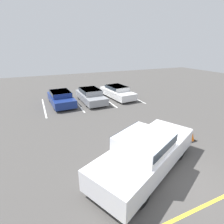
{
  "coord_description": "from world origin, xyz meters",
  "views": [
    {
      "loc": [
        -4.56,
        -4.4,
        5.1
      ],
      "look_at": [
        -0.22,
        5.47,
        1.0
      ],
      "focal_mm": 28.0,
      "sensor_mm": 36.0,
      "label": 1
    }
  ],
  "objects_px": {
    "pickup_truck": "(147,151)",
    "parked_sedan_a": "(61,98)",
    "parked_sedan_c": "(117,91)",
    "parked_sedan_b": "(91,95)",
    "traffic_cone": "(191,136)"
  },
  "relations": [
    {
      "from": "pickup_truck",
      "to": "parked_sedan_b",
      "type": "relative_size",
      "value": 1.31
    },
    {
      "from": "pickup_truck",
      "to": "parked_sedan_c",
      "type": "bearing_deg",
      "value": 44.99
    },
    {
      "from": "pickup_truck",
      "to": "traffic_cone",
      "type": "xyz_separation_m",
      "value": [
        3.78,
        1.03,
        -0.59
      ]
    },
    {
      "from": "parked_sedan_c",
      "to": "traffic_cone",
      "type": "bearing_deg",
      "value": -4.98
    },
    {
      "from": "parked_sedan_a",
      "to": "parked_sedan_b",
      "type": "relative_size",
      "value": 0.95
    },
    {
      "from": "pickup_truck",
      "to": "parked_sedan_a",
      "type": "height_order",
      "value": "pickup_truck"
    },
    {
      "from": "parked_sedan_c",
      "to": "parked_sedan_a",
      "type": "bearing_deg",
      "value": -95.52
    },
    {
      "from": "pickup_truck",
      "to": "parked_sedan_c",
      "type": "height_order",
      "value": "pickup_truck"
    },
    {
      "from": "parked_sedan_b",
      "to": "pickup_truck",
      "type": "bearing_deg",
      "value": -5.42
    },
    {
      "from": "parked_sedan_a",
      "to": "traffic_cone",
      "type": "bearing_deg",
      "value": 27.73
    },
    {
      "from": "traffic_cone",
      "to": "parked_sedan_c",
      "type": "bearing_deg",
      "value": 90.57
    },
    {
      "from": "parked_sedan_b",
      "to": "traffic_cone",
      "type": "xyz_separation_m",
      "value": [
        3.04,
        -9.48,
        -0.36
      ]
    },
    {
      "from": "pickup_truck",
      "to": "parked_sedan_a",
      "type": "relative_size",
      "value": 1.38
    },
    {
      "from": "parked_sedan_a",
      "to": "parked_sedan_b",
      "type": "height_order",
      "value": "parked_sedan_b"
    },
    {
      "from": "pickup_truck",
      "to": "parked_sedan_a",
      "type": "distance_m",
      "value": 10.93
    }
  ]
}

